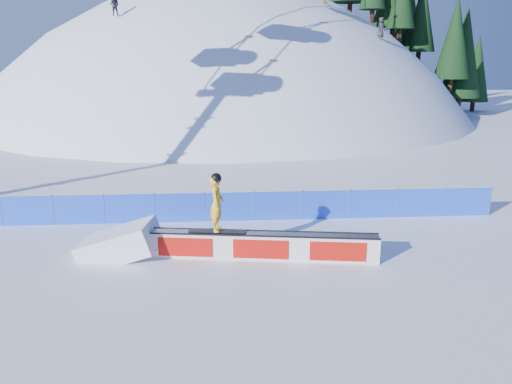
{
  "coord_description": "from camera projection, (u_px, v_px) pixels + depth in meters",
  "views": [
    {
      "loc": [
        -0.26,
        -14.91,
        6.57
      ],
      "look_at": [
        0.96,
        2.62,
        1.73
      ],
      "focal_mm": 35.0,
      "sensor_mm": 36.0,
      "label": 1
    }
  ],
  "objects": [
    {
      "name": "snowboarder",
      "position": [
        217.0,
        203.0,
        16.24
      ],
      "size": [
        1.93,
        0.72,
        1.99
      ],
      "rotation": [
        0.0,
        0.0,
        1.45
      ],
      "color": "black",
      "rests_on": "rail_box"
    },
    {
      "name": "snow_ramp",
      "position": [
        121.0,
        254.0,
        17.0
      ],
      "size": [
        2.88,
        2.04,
        1.66
      ],
      "primitive_type": null,
      "rotation": [
        0.0,
        -0.31,
        -0.15
      ],
      "color": "white",
      "rests_on": "ground"
    },
    {
      "name": "snow_hill",
      "position": [
        226.0,
        262.0,
        61.28
      ],
      "size": [
        64.0,
        64.0,
        64.0
      ],
      "color": "white",
      "rests_on": "ground"
    },
    {
      "name": "treeline",
      "position": [
        422.0,
        18.0,
        54.59
      ],
      "size": [
        19.06,
        10.32,
        19.84
      ],
      "color": "black",
      "rests_on": "ground"
    },
    {
      "name": "ground",
      "position": [
        232.0,
        265.0,
        16.1
      ],
      "size": [
        160.0,
        160.0,
        0.0
      ],
      "primitive_type": "plane",
      "color": "white",
      "rests_on": "ground"
    },
    {
      "name": "rail_box",
      "position": [
        261.0,
        246.0,
        16.52
      ],
      "size": [
        7.7,
        1.65,
        0.92
      ],
      "rotation": [
        0.0,
        0.0,
        -0.15
      ],
      "color": "white",
      "rests_on": "ground"
    },
    {
      "name": "safety_fence",
      "position": [
        229.0,
        207.0,
        20.27
      ],
      "size": [
        22.05,
        0.05,
        1.3
      ],
      "color": "blue",
      "rests_on": "ground"
    }
  ]
}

